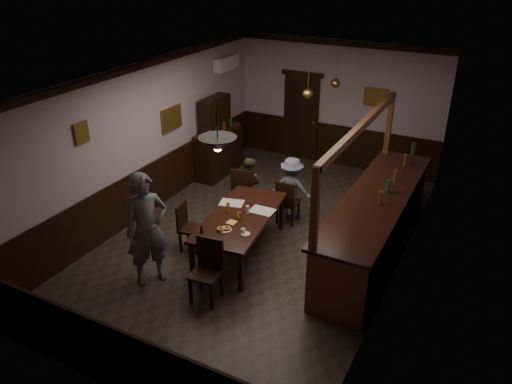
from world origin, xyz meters
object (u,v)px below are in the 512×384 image
Objects in this scene: chair_far_left at (244,190)px; coffee_cup at (243,231)px; pendant_brass_mid at (308,94)px; chair_side at (188,225)px; soda_can at (239,216)px; sideboard at (218,144)px; person_standing at (147,229)px; pendant_brass_far at (336,83)px; bar_counter at (375,223)px; person_seated_right at (291,188)px; pendant_iron at (218,144)px; chair_far_right at (287,200)px; person_seated_left at (249,184)px; chair_near at (208,267)px; dining_table at (240,218)px.

chair_far_left is 1.95m from coffee_cup.
chair_side is at bearing -111.09° from pendant_brass_mid.
sideboard reaches higher than soda_can.
chair_far_left is at bearing 27.07° from person_standing.
chair_side is at bearing 65.31° from chair_far_left.
pendant_brass_far reaches higher than chair_far_left.
person_standing is 3.84m from bar_counter.
sideboard is 3.04m from pendant_brass_far.
pendant_brass_mid is at bearing 86.11° from coffee_cup.
person_seated_right is (1.14, 2.97, -0.31)m from person_standing.
person_standing is 1.51m from coffee_cup.
pendant_iron is at bearing -91.20° from pendant_brass_mid.
pendant_brass_far is at bearing 18.99° from person_standing.
chair_far_right is 1.12× the size of pendant_brass_far.
person_standing reaches higher than chair_far_left.
chair_far_right reaches higher than chair_side.
chair_near is at bearing 103.48° from person_seated_left.
pendant_brass_mid is (0.17, 2.43, 1.61)m from dining_table.
chair_near is 1.45m from chair_side.
sideboard reaches higher than chair_far_left.
chair_side is 7.39× the size of soda_can.
pendant_brass_far reaches higher than person_seated_left.
sideboard is (-2.31, 4.04, 0.20)m from chair_near.
coffee_cup is 1.57m from pendant_iron.
pendant_brass_mid is (0.76, 1.23, 1.73)m from chair_far_left.
chair_far_left is 1.29× the size of pendant_brass_mid.
coffee_cup is 0.67× the size of soda_can.
person_standing is at bearing -122.82° from dining_table.
person_seated_left is 0.90× the size of person_seated_right.
dining_table is at bearing 102.73° from chair_far_left.
chair_near is (-0.11, -2.63, 0.05)m from chair_far_right.
chair_far_left is 1.48m from soda_can.
person_seated_left is at bearing 99.13° from chair_near.
pendant_iron reaches higher than chair_side.
chair_near is at bearing 93.21° from chair_far_left.
soda_can is (0.94, 0.20, 0.32)m from chair_side.
chair_side is (-0.89, -0.32, -0.20)m from dining_table.
dining_table is at bearing 75.74° from person_seated_right.
pendant_brass_far is (1.01, 1.99, 1.73)m from person_seated_left.
chair_near is at bearing -109.25° from coffee_cup.
dining_table is 0.62m from coffee_cup.
person_seated_right is 15.84× the size of coffee_cup.
pendant_iron is at bearing -57.55° from sideboard.
sideboard is at bearing -163.65° from pendant_brass_far.
person_standing is at bearing -140.28° from bar_counter.
person_standing reaches higher than chair_side.
pendant_iron is 0.96× the size of pendant_brass_far.
pendant_brass_mid is (0.81, 0.95, 1.73)m from person_seated_left.
person_standing is 4.17m from pendant_brass_mid.
pendant_iron is at bearing -124.70° from chair_side.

